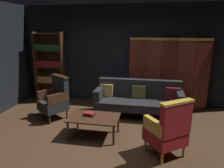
% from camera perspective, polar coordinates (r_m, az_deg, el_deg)
% --- Properties ---
extents(ground_plane, '(10.00, 10.00, 0.00)m').
position_cam_1_polar(ground_plane, '(4.24, -2.11, -15.29)').
color(ground_plane, '#3D2819').
extents(back_wall, '(7.20, 0.10, 2.80)m').
position_cam_1_polar(back_wall, '(6.13, 2.92, 7.90)').
color(back_wall, black).
rests_on(back_wall, ground_plane).
extents(folding_screen, '(2.12, 0.32, 1.90)m').
position_cam_1_polar(folding_screen, '(5.85, 15.09, 2.98)').
color(folding_screen, '#5B2319').
rests_on(folding_screen, ground_plane).
extents(bookshelf, '(0.90, 0.32, 2.05)m').
position_cam_1_polar(bookshelf, '(6.58, -16.38, 4.82)').
color(bookshelf, '#382114').
rests_on(bookshelf, ground_plane).
extents(velvet_couch, '(2.12, 0.78, 0.88)m').
position_cam_1_polar(velvet_couch, '(5.30, 7.19, -3.73)').
color(velvet_couch, '#382114').
rests_on(velvet_couch, ground_plane).
extents(coffee_table, '(1.00, 0.64, 0.42)m').
position_cam_1_polar(coffee_table, '(4.27, -4.93, -9.44)').
color(coffee_table, '#382114').
rests_on(coffee_table, ground_plane).
extents(armchair_gilt_accent, '(0.81, 0.81, 1.04)m').
position_cam_1_polar(armchair_gilt_accent, '(3.71, 14.96, -11.85)').
color(armchair_gilt_accent, '#B78E33').
rests_on(armchair_gilt_accent, ground_plane).
extents(armchair_wing_left, '(0.81, 0.80, 1.04)m').
position_cam_1_polar(armchair_wing_left, '(5.27, -15.22, -3.86)').
color(armchair_wing_left, '#382114').
rests_on(armchair_wing_left, ground_plane).
extents(book_black_cloth, '(0.23, 0.19, 0.03)m').
position_cam_1_polar(book_black_cloth, '(4.32, -6.25, -8.30)').
color(book_black_cloth, black).
rests_on(book_black_cloth, coffee_table).
extents(book_red_leather, '(0.21, 0.17, 0.04)m').
position_cam_1_polar(book_red_leather, '(4.30, -6.26, -7.89)').
color(book_red_leather, maroon).
rests_on(book_red_leather, book_black_cloth).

